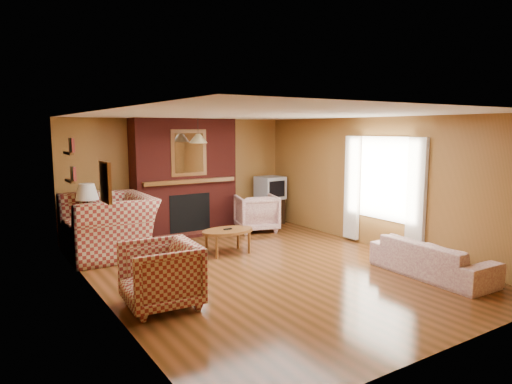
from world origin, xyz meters
TOP-DOWN VIEW (x-y plane):
  - floor at (0.00, 0.00)m, footprint 6.50×6.50m
  - ceiling at (0.00, 0.00)m, footprint 6.50×6.50m
  - wall_back at (0.00, 3.25)m, footprint 6.50×0.00m
  - wall_front at (0.00, -3.25)m, footprint 6.50×0.00m
  - wall_left at (-2.50, 0.00)m, footprint 0.00×6.50m
  - wall_right at (2.50, 0.00)m, footprint 0.00×6.50m
  - fireplace at (0.00, 2.98)m, footprint 2.20×0.82m
  - window_right at (2.45, -0.20)m, footprint 0.10×1.85m
  - bookshelf at (-2.44, 1.90)m, footprint 0.09×0.55m
  - botanical_print at (-2.47, -0.30)m, footprint 0.05×0.40m
  - pendant_light at (0.00, 2.30)m, footprint 0.36×0.36m
  - plaid_loveseat at (-1.85, 2.10)m, footprint 1.41×1.61m
  - plaid_armchair at (-1.95, -0.66)m, footprint 0.95×0.93m
  - floral_sofa at (1.90, -1.70)m, footprint 0.77×1.86m
  - floral_armchair at (1.35, 2.30)m, footprint 1.04×1.06m
  - coffee_table at (-0.07, 1.02)m, footprint 0.96×0.60m
  - side_table at (-2.10, 2.45)m, footprint 0.43×0.43m
  - table_lamp at (-2.10, 2.45)m, footprint 0.40×0.40m
  - tv_stand at (2.05, 2.80)m, footprint 0.56×0.52m
  - crt_tv at (2.05, 2.79)m, footprint 0.59×0.59m

SIDE VIEW (x-z plane):
  - floor at x=0.00m, z-range 0.00..0.00m
  - floral_sofa at x=1.90m, z-range 0.00..0.54m
  - side_table at x=-2.10m, z-range 0.00..0.57m
  - tv_stand at x=2.05m, z-range 0.00..0.58m
  - coffee_table at x=-0.07m, z-range 0.16..0.61m
  - floral_armchair at x=1.35m, z-range 0.00..0.78m
  - plaid_armchair at x=-1.95m, z-range 0.00..0.81m
  - plaid_loveseat at x=-1.85m, z-range 0.00..1.04m
  - crt_tv at x=2.05m, z-range 0.58..1.09m
  - table_lamp at x=-2.10m, z-range 0.61..1.27m
  - window_right at x=2.45m, z-range 0.13..2.13m
  - fireplace at x=0.00m, z-range -0.02..2.38m
  - wall_back at x=0.00m, z-range -2.05..4.45m
  - wall_front at x=0.00m, z-range -2.05..4.45m
  - wall_left at x=-2.50m, z-range -2.05..4.45m
  - wall_right at x=2.50m, z-range -2.05..4.45m
  - botanical_print at x=-2.47m, z-range 1.30..1.80m
  - bookshelf at x=-2.44m, z-range 1.31..2.02m
  - pendant_light at x=0.00m, z-range 1.76..2.24m
  - ceiling at x=0.00m, z-range 2.40..2.40m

